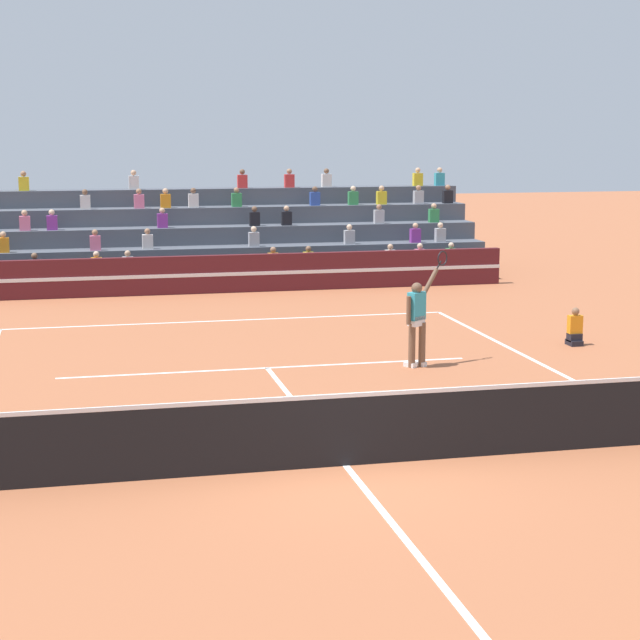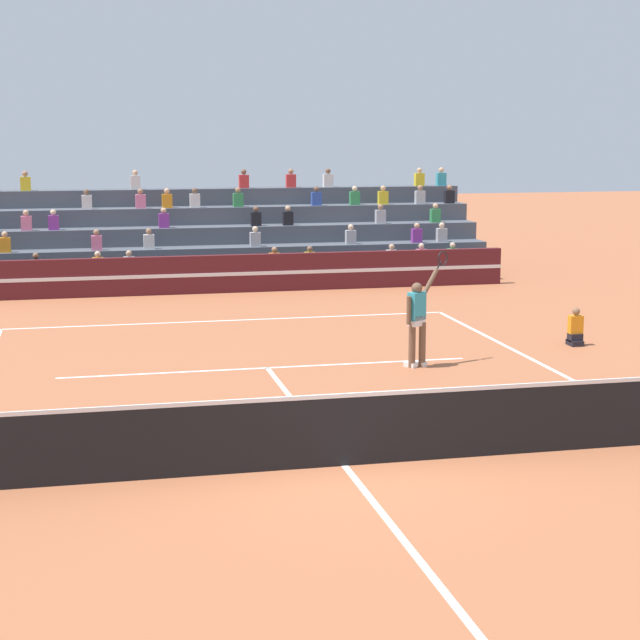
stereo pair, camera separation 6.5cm
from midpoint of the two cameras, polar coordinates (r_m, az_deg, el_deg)
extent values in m
plane|color=#AD603D|center=(15.34, 1.44, -7.78)|extent=(120.00, 120.00, 0.00)
cube|color=white|center=(26.71, -4.76, -0.02)|extent=(11.00, 0.10, 0.01)
cube|color=white|center=(21.41, -2.74, -2.57)|extent=(8.25, 0.10, 0.01)
cube|color=white|center=(15.34, 1.44, -7.76)|extent=(0.10, 12.85, 0.01)
cube|color=black|center=(15.19, 1.45, -5.98)|extent=(11.90, 0.02, 1.00)
cube|color=white|center=(15.05, 1.46, -4.04)|extent=(11.90, 0.04, 0.06)
cube|color=#51191E|center=(31.15, -5.95, 2.44)|extent=(18.00, 0.24, 1.10)
cube|color=white|center=(31.02, -5.92, 2.41)|extent=(18.00, 0.02, 0.10)
cube|color=#4C515B|center=(32.44, -6.20, 2.26)|extent=(18.51, 0.95, 0.55)
cube|color=silver|center=(33.37, 3.89, 3.37)|extent=(0.32, 0.22, 0.44)
sphere|color=tan|center=(33.34, 3.90, 3.92)|extent=(0.18, 0.18, 0.18)
cube|color=orange|center=(32.52, -2.39, 3.21)|extent=(0.32, 0.22, 0.44)
sphere|color=#9E7051|center=(32.48, -2.39, 3.77)|extent=(0.18, 0.18, 0.18)
cube|color=yellow|center=(32.73, -0.49, 3.26)|extent=(0.32, 0.22, 0.44)
sphere|color=brown|center=(32.70, -0.49, 3.82)|extent=(0.18, 0.18, 0.18)
cube|color=pink|center=(33.66, 5.47, 3.41)|extent=(0.32, 0.22, 0.44)
sphere|color=beige|center=(33.62, 5.48, 3.95)|extent=(0.18, 0.18, 0.18)
cube|color=#B2B2B7|center=(32.04, -10.08, 2.95)|extent=(0.32, 0.22, 0.44)
sphere|color=tan|center=(32.01, -10.10, 3.52)|extent=(0.18, 0.18, 0.18)
cube|color=#338C4C|center=(33.99, 7.13, 3.44)|extent=(0.32, 0.22, 0.44)
sphere|color=beige|center=(33.96, 7.14, 3.98)|extent=(0.18, 0.18, 0.18)
cube|color=black|center=(32.04, -14.84, 2.77)|extent=(0.32, 0.22, 0.44)
sphere|color=brown|center=(32.00, -14.87, 3.33)|extent=(0.18, 0.18, 0.18)
cube|color=orange|center=(32.02, -11.70, 2.89)|extent=(0.32, 0.22, 0.44)
sphere|color=beige|center=(31.98, -11.72, 3.46)|extent=(0.18, 0.18, 0.18)
cube|color=#4C515B|center=(33.34, -6.40, 2.94)|extent=(18.51, 0.95, 1.10)
cube|color=pink|center=(32.90, -11.77, 4.04)|extent=(0.32, 0.22, 0.44)
sphere|color=#9E7051|center=(32.87, -11.79, 4.60)|extent=(0.18, 0.18, 0.18)
cube|color=#B2B2B7|center=(33.32, -3.42, 4.32)|extent=(0.32, 0.22, 0.44)
sphere|color=beige|center=(33.29, -3.43, 4.86)|extent=(0.18, 0.18, 0.18)
cube|color=orange|center=(32.97, -16.40, 3.86)|extent=(0.32, 0.22, 0.44)
sphere|color=tan|center=(32.94, -16.42, 4.41)|extent=(0.18, 0.18, 0.18)
cube|color=purple|center=(34.54, 5.23, 4.50)|extent=(0.32, 0.22, 0.44)
sphere|color=tan|center=(34.51, 5.24, 5.03)|extent=(0.18, 0.18, 0.18)
cube|color=#B2B2B7|center=(33.94, 1.70, 4.44)|extent=(0.32, 0.22, 0.44)
sphere|color=beige|center=(33.91, 1.70, 4.98)|extent=(0.18, 0.18, 0.18)
cube|color=silver|center=(32.96, -9.05, 4.14)|extent=(0.32, 0.22, 0.44)
sphere|color=#9E7051|center=(32.93, -9.07, 4.70)|extent=(0.18, 0.18, 0.18)
cube|color=#B2B2B7|center=(34.81, 6.56, 4.52)|extent=(0.32, 0.22, 0.44)
sphere|color=beige|center=(34.78, 6.57, 5.05)|extent=(0.18, 0.18, 0.18)
cube|color=#4C515B|center=(34.25, -6.58, 3.59)|extent=(18.51, 0.95, 1.65)
cube|color=pink|center=(33.83, -15.34, 5.00)|extent=(0.32, 0.22, 0.44)
sphere|color=tan|center=(33.80, -15.36, 5.54)|extent=(0.18, 0.18, 0.18)
cube|color=#B2B2B7|center=(35.12, 3.29, 5.52)|extent=(0.32, 0.22, 0.44)
sphere|color=#9E7051|center=(35.10, 3.30, 6.04)|extent=(0.18, 0.18, 0.18)
cube|color=purple|center=(33.89, -8.27, 5.26)|extent=(0.32, 0.22, 0.44)
sphere|color=tan|center=(33.86, -8.29, 5.80)|extent=(0.18, 0.18, 0.18)
cube|color=purple|center=(33.80, -13.97, 5.05)|extent=(0.32, 0.22, 0.44)
sphere|color=beige|center=(33.77, -13.99, 5.59)|extent=(0.18, 0.18, 0.18)
cube|color=#338C4C|center=(35.69, 6.22, 5.55)|extent=(0.32, 0.22, 0.44)
sphere|color=tan|center=(35.66, 6.23, 6.07)|extent=(0.18, 0.18, 0.18)
cube|color=black|center=(34.41, -1.67, 5.44)|extent=(0.32, 0.22, 0.44)
sphere|color=tan|center=(34.39, -1.67, 5.97)|extent=(0.18, 0.18, 0.18)
cube|color=black|center=(34.23, -3.38, 5.40)|extent=(0.32, 0.22, 0.44)
sphere|color=brown|center=(34.20, -3.39, 5.93)|extent=(0.18, 0.18, 0.18)
cube|color=#4C515B|center=(35.16, -6.76, 4.21)|extent=(18.51, 0.95, 2.20)
cube|color=pink|center=(34.75, -9.49, 6.26)|extent=(0.32, 0.22, 0.44)
sphere|color=#9E7051|center=(34.73, -9.51, 6.79)|extent=(0.18, 0.18, 0.18)
cube|color=orange|center=(34.80, -8.11, 6.30)|extent=(0.32, 0.22, 0.44)
sphere|color=tan|center=(34.78, -8.12, 6.83)|extent=(0.18, 0.18, 0.18)
cube|color=#2D4CA5|center=(35.53, -0.14, 6.48)|extent=(0.32, 0.22, 0.44)
sphere|color=brown|center=(35.51, -0.14, 7.00)|extent=(0.18, 0.18, 0.18)
cube|color=yellow|center=(36.09, 3.43, 6.52)|extent=(0.32, 0.22, 0.44)
sphere|color=tan|center=(36.07, 3.44, 7.03)|extent=(0.18, 0.18, 0.18)
cube|color=#B2B2B7|center=(36.47, 5.40, 6.53)|extent=(0.32, 0.22, 0.44)
sphere|color=#9E7051|center=(36.45, 5.41, 7.04)|extent=(0.18, 0.18, 0.18)
cube|color=silver|center=(34.70, -12.28, 6.16)|extent=(0.32, 0.22, 0.44)
sphere|color=brown|center=(34.68, -12.30, 6.69)|extent=(0.18, 0.18, 0.18)
cube|color=silver|center=(34.89, -6.64, 6.34)|extent=(0.32, 0.22, 0.44)
sphere|color=brown|center=(34.87, -6.65, 6.87)|extent=(0.18, 0.18, 0.18)
cube|color=black|center=(36.81, 6.96, 6.54)|extent=(0.32, 0.22, 0.44)
sphere|color=#9E7051|center=(36.79, 6.97, 7.03)|extent=(0.18, 0.18, 0.18)
cube|color=#338C4C|center=(35.83, 1.91, 6.51)|extent=(0.32, 0.22, 0.44)
sphere|color=beige|center=(35.81, 1.91, 7.02)|extent=(0.18, 0.18, 0.18)
cube|color=#338C4C|center=(35.06, -4.34, 6.40)|extent=(0.32, 0.22, 0.44)
sphere|color=#9E7051|center=(35.04, -4.35, 6.92)|extent=(0.18, 0.18, 0.18)
cube|color=#4C515B|center=(36.07, -6.92, 4.80)|extent=(18.51, 0.95, 2.75)
cube|color=teal|center=(37.68, 6.52, 7.47)|extent=(0.32, 0.22, 0.44)
sphere|color=tan|center=(37.67, 6.53, 7.95)|extent=(0.18, 0.18, 0.18)
cube|color=red|center=(36.29, -1.51, 7.43)|extent=(0.32, 0.22, 0.44)
sphere|color=#9E7051|center=(36.28, -1.52, 7.93)|extent=(0.18, 0.18, 0.18)
cube|color=yellow|center=(35.65, -15.38, 7.02)|extent=(0.32, 0.22, 0.44)
sphere|color=#9E7051|center=(35.64, -15.41, 7.53)|extent=(0.18, 0.18, 0.18)
cube|color=silver|center=(36.56, 0.48, 7.45)|extent=(0.32, 0.22, 0.44)
sphere|color=brown|center=(36.55, 0.48, 7.95)|extent=(0.18, 0.18, 0.18)
cube|color=red|center=(36.02, -4.03, 7.38)|extent=(0.32, 0.22, 0.44)
sphere|color=brown|center=(36.00, -4.04, 7.89)|extent=(0.18, 0.18, 0.18)
cube|color=yellow|center=(37.43, 5.37, 7.47)|extent=(0.32, 0.22, 0.44)
sphere|color=tan|center=(37.41, 5.38, 7.96)|extent=(0.18, 0.18, 0.18)
cube|color=silver|center=(35.66, -9.77, 7.23)|extent=(0.32, 0.22, 0.44)
sphere|color=tan|center=(35.64, -9.79, 7.75)|extent=(0.18, 0.18, 0.18)
cube|color=black|center=(24.26, 13.51, -1.18)|extent=(0.28, 0.36, 0.12)
cube|color=black|center=(24.24, 13.52, -0.91)|extent=(0.28, 0.24, 0.18)
cube|color=orange|center=(24.18, 13.55, -0.23)|extent=(0.30, 0.18, 0.40)
sphere|color=brown|center=(24.13, 13.58, 0.45)|extent=(0.17, 0.17, 0.17)
cylinder|color=brown|center=(21.43, 5.02, -1.36)|extent=(0.14, 0.14, 0.90)
cylinder|color=brown|center=(21.55, 5.56, -1.31)|extent=(0.14, 0.14, 0.90)
cube|color=white|center=(21.40, 5.25, -0.04)|extent=(0.38, 0.34, 0.20)
cube|color=teal|center=(21.35, 5.26, 0.75)|extent=(0.41, 0.36, 0.56)
sphere|color=brown|center=(21.30, 5.28, 1.70)|extent=(0.22, 0.22, 0.22)
cube|color=white|center=(21.54, 4.92, -2.40)|extent=(0.24, 0.28, 0.09)
cube|color=white|center=(21.66, 5.46, -2.34)|extent=(0.24, 0.28, 0.09)
cylinder|color=brown|center=(21.18, 4.84, 0.51)|extent=(0.09, 0.09, 0.56)
cylinder|color=brown|center=(21.60, 5.99, 2.05)|extent=(0.44, 0.32, 0.51)
cylinder|color=black|center=(21.76, 6.45, 2.90)|extent=(0.16, 0.12, 0.19)
torus|color=black|center=(21.84, 6.65, 3.29)|extent=(0.38, 0.25, 0.43)
sphere|color=#C6DB33|center=(17.60, -7.26, -5.37)|extent=(0.07, 0.07, 0.07)
camera|label=1|loc=(0.03, -89.91, 0.02)|focal=60.00mm
camera|label=2|loc=(0.03, 90.09, -0.02)|focal=60.00mm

